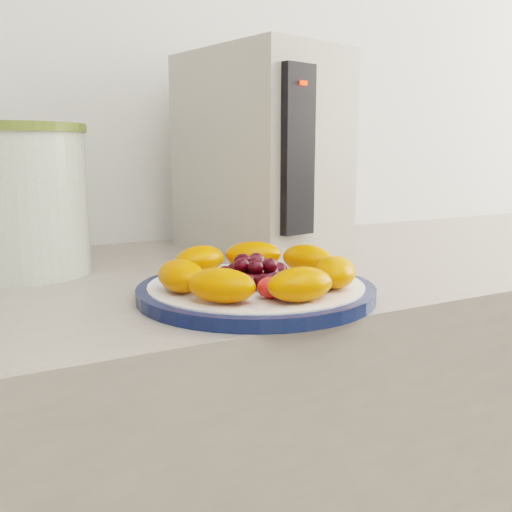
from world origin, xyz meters
TOP-DOWN VIEW (x-y plane):
  - wall_back at (0.00, 1.51)m, footprint 3.50×0.02m
  - plate_rim at (-0.05, 1.02)m, footprint 0.28×0.28m
  - plate_face at (-0.05, 1.02)m, footprint 0.25×0.25m
  - canister at (-0.26, 1.29)m, footprint 0.20×0.20m
  - canister_lid at (-0.26, 1.29)m, footprint 0.20×0.20m
  - appliance_body at (0.12, 1.31)m, footprint 0.24×0.30m
  - appliance_panel at (0.10, 1.17)m, footprint 0.06×0.03m
  - appliance_led at (0.10, 1.16)m, footprint 0.01×0.01m
  - fruit_plate at (-0.05, 1.02)m, footprint 0.24×0.24m

SIDE VIEW (x-z plane):
  - plate_rim at x=-0.05m, z-range 0.90..0.91m
  - plate_face at x=-0.05m, z-range 0.90..0.92m
  - fruit_plate at x=-0.05m, z-range 0.92..0.95m
  - canister at x=-0.26m, z-range 0.90..1.10m
  - appliance_body at x=0.12m, z-range 0.90..1.23m
  - appliance_panel at x=0.10m, z-range 0.95..1.19m
  - canister_lid at x=-0.26m, z-range 1.10..1.11m
  - appliance_led at x=0.10m, z-range 1.16..1.17m
  - wall_back at x=0.00m, z-range 0.00..2.60m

